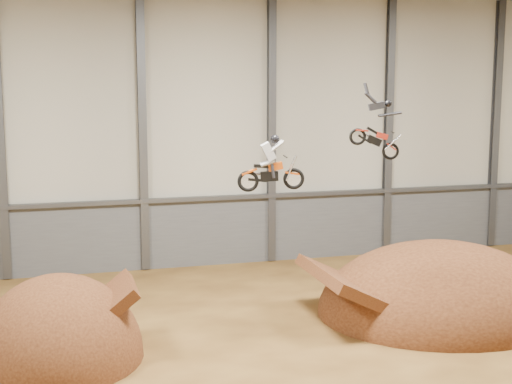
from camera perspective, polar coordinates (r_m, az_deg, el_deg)
floor at (r=23.88m, az=3.93°, el=-14.48°), size 40.00×40.00×0.00m
back_wall at (r=36.51m, az=-3.88°, el=4.91°), size 40.00×0.10×14.00m
lower_band_back at (r=37.13m, az=-3.77°, el=-3.21°), size 39.80×0.18×3.50m
steel_rail at (r=36.65m, az=-3.75°, el=-0.50°), size 39.80×0.35×0.20m
steel_column_1 at (r=35.64m, az=-19.80°, el=4.33°), size 0.40×0.36×13.90m
steel_column_2 at (r=35.78m, az=-9.07°, el=4.75°), size 0.40×0.36×13.90m
steel_column_3 at (r=37.14m, az=1.24°, el=4.99°), size 0.40×0.36×13.90m
steel_column_4 at (r=39.59m, az=10.55°, el=5.08°), size 0.40×0.36×13.90m
steel_column_5 at (r=42.95m, az=18.59°, el=5.04°), size 0.40×0.36×13.90m
takeoff_ramp at (r=26.20m, az=-15.44°, el=-12.63°), size 5.77×6.65×5.77m
landing_ramp at (r=30.85m, az=14.42°, el=-9.31°), size 10.17×9.00×5.87m
fmx_rider_a at (r=25.27m, az=1.25°, el=2.55°), size 2.58×1.29×2.24m
fmx_rider_b at (r=24.84m, az=9.21°, el=5.60°), size 3.11×1.54×2.87m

